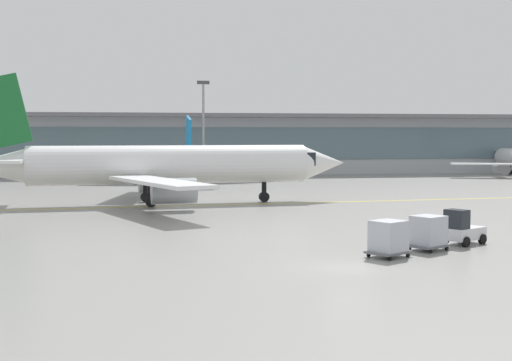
{
  "coord_description": "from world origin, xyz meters",
  "views": [
    {
      "loc": [
        -10.39,
        -33.23,
        6.5
      ],
      "look_at": [
        -1.15,
        19.46,
        3.0
      ],
      "focal_mm": 50.41,
      "sensor_mm": 36.0,
      "label": 1
    }
  ],
  "objects_px": {
    "apron_light_mast_1": "(203,125)",
    "cargo_dolly_trailing": "(388,237)",
    "cargo_dolly_lead": "(428,232)",
    "taxiing_regional_jet": "(165,166)",
    "gate_airplane_1": "(177,163)",
    "baggage_tug": "(462,229)"
  },
  "relations": [
    {
      "from": "baggage_tug",
      "to": "apron_light_mast_1",
      "type": "relative_size",
      "value": 0.21
    },
    {
      "from": "cargo_dolly_lead",
      "to": "cargo_dolly_trailing",
      "type": "xyz_separation_m",
      "value": [
        -2.98,
        -1.75,
        0.0
      ]
    },
    {
      "from": "cargo_dolly_lead",
      "to": "taxiing_regional_jet",
      "type": "bearing_deg",
      "value": 83.97
    },
    {
      "from": "gate_airplane_1",
      "to": "apron_light_mast_1",
      "type": "xyz_separation_m",
      "value": [
        4.45,
        9.7,
        5.16
      ]
    },
    {
      "from": "gate_airplane_1",
      "to": "baggage_tug",
      "type": "relative_size",
      "value": 8.85
    },
    {
      "from": "gate_airplane_1",
      "to": "taxiing_regional_jet",
      "type": "height_order",
      "value": "taxiing_regional_jet"
    },
    {
      "from": "taxiing_regional_jet",
      "to": "cargo_dolly_lead",
      "type": "relative_size",
      "value": 13.58
    },
    {
      "from": "baggage_tug",
      "to": "cargo_dolly_trailing",
      "type": "height_order",
      "value": "baggage_tug"
    },
    {
      "from": "taxiing_regional_jet",
      "to": "apron_light_mast_1",
      "type": "distance_m",
      "value": 38.8
    },
    {
      "from": "gate_airplane_1",
      "to": "apron_light_mast_1",
      "type": "height_order",
      "value": "apron_light_mast_1"
    },
    {
      "from": "gate_airplane_1",
      "to": "cargo_dolly_trailing",
      "type": "distance_m",
      "value": 59.39
    },
    {
      "from": "taxiing_regional_jet",
      "to": "baggage_tug",
      "type": "height_order",
      "value": "taxiing_regional_jet"
    },
    {
      "from": "gate_airplane_1",
      "to": "baggage_tug",
      "type": "height_order",
      "value": "gate_airplane_1"
    },
    {
      "from": "cargo_dolly_trailing",
      "to": "apron_light_mast_1",
      "type": "relative_size",
      "value": 0.19
    },
    {
      "from": "taxiing_regional_jet",
      "to": "apron_light_mast_1",
      "type": "height_order",
      "value": "apron_light_mast_1"
    },
    {
      "from": "gate_airplane_1",
      "to": "baggage_tug",
      "type": "xyz_separation_m",
      "value": [
        13.01,
        -55.55,
        -1.7
      ]
    },
    {
      "from": "taxiing_regional_jet",
      "to": "baggage_tug",
      "type": "relative_size",
      "value": 12.06
    },
    {
      "from": "apron_light_mast_1",
      "to": "cargo_dolly_trailing",
      "type": "bearing_deg",
      "value": -87.67
    },
    {
      "from": "taxiing_regional_jet",
      "to": "apron_light_mast_1",
      "type": "bearing_deg",
      "value": 74.83
    },
    {
      "from": "gate_airplane_1",
      "to": "apron_light_mast_1",
      "type": "distance_m",
      "value": 11.86
    },
    {
      "from": "gate_airplane_1",
      "to": "cargo_dolly_trailing",
      "type": "bearing_deg",
      "value": -176.67
    },
    {
      "from": "gate_airplane_1",
      "to": "taxiing_regional_jet",
      "type": "relative_size",
      "value": 0.73
    }
  ]
}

